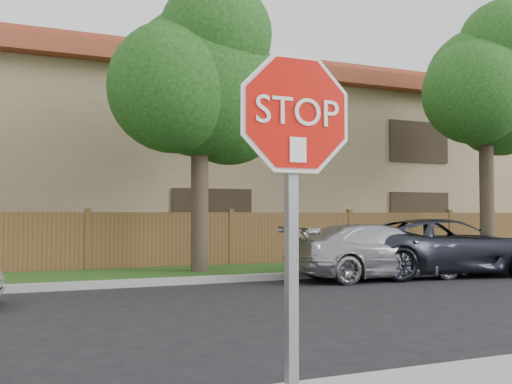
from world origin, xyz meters
name	(u,v)px	position (x,y,z in m)	size (l,w,h in m)	color
far_curb	(109,284)	(0.00, 8.15, 0.07)	(70.00, 0.30, 0.15)	gray
grass_strip	(97,277)	(0.00, 9.80, 0.06)	(70.00, 3.00, 0.12)	#1E4714
fence	(88,243)	(0.00, 11.40, 0.80)	(70.00, 0.12, 1.60)	brown
apartment_building	(66,157)	(0.00, 17.00, 3.53)	(35.20, 9.20, 7.20)	tan
tree_mid	(202,82)	(2.52, 9.57, 4.87)	(4.80, 3.90, 7.35)	#382B21
tree_right	(489,87)	(12.02, 9.57, 5.57)	(4.80, 3.90, 8.20)	#382B21
stop_sign	(295,167)	(-0.57, -1.48, 1.83)	(1.01, 0.13, 2.55)	gray
sedan_right	(377,251)	(6.17, 7.31, 0.66)	(1.84, 4.52, 1.31)	#A2A5A9
sedan_far_right	(445,247)	(8.24, 7.33, 0.72)	(2.38, 5.16, 1.43)	#292B37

